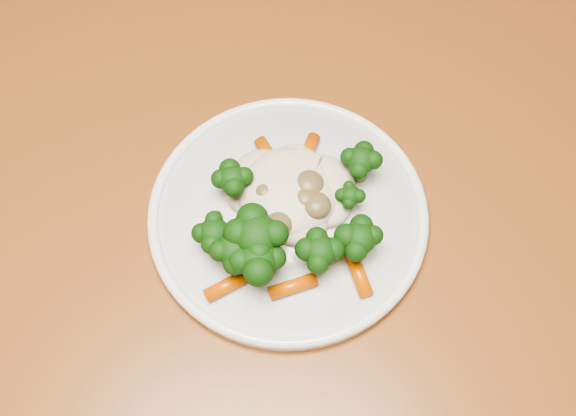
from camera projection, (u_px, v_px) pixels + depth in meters
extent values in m
cube|color=brown|center=(231.00, 213.00, 0.66)|extent=(1.35, 1.11, 0.04)
cube|color=brown|center=(497.00, 73.00, 1.21)|extent=(0.08, 0.08, 0.71)
cylinder|color=white|center=(288.00, 216.00, 0.63)|extent=(0.24, 0.24, 0.01)
ellipsoid|color=beige|center=(289.00, 187.00, 0.62)|extent=(0.10, 0.09, 0.04)
ellipsoid|color=black|center=(236.00, 256.00, 0.59)|extent=(0.05, 0.05, 0.04)
ellipsoid|color=black|center=(258.00, 266.00, 0.58)|extent=(0.05, 0.05, 0.05)
ellipsoid|color=black|center=(320.00, 257.00, 0.59)|extent=(0.04, 0.04, 0.04)
ellipsoid|color=black|center=(359.00, 244.00, 0.59)|extent=(0.04, 0.04, 0.04)
ellipsoid|color=black|center=(349.00, 200.00, 0.62)|extent=(0.03, 0.03, 0.03)
ellipsoid|color=black|center=(360.00, 167.00, 0.63)|extent=(0.04, 0.04, 0.04)
ellipsoid|color=black|center=(233.00, 185.00, 0.62)|extent=(0.04, 0.04, 0.04)
ellipsoid|color=black|center=(215.00, 239.00, 0.60)|extent=(0.04, 0.04, 0.04)
ellipsoid|color=black|center=(258.00, 244.00, 0.58)|extent=(0.06, 0.06, 0.05)
cylinder|color=#D35704|center=(270.00, 158.00, 0.65)|extent=(0.03, 0.04, 0.01)
cylinder|color=#D35704|center=(306.00, 155.00, 0.65)|extent=(0.03, 0.04, 0.01)
cylinder|color=#D35704|center=(334.00, 184.00, 0.63)|extent=(0.04, 0.04, 0.01)
cylinder|color=#D35704|center=(222.00, 237.00, 0.61)|extent=(0.03, 0.05, 0.01)
cylinder|color=#D35704|center=(227.00, 286.00, 0.59)|extent=(0.04, 0.03, 0.01)
cylinder|color=#D35704|center=(293.00, 286.00, 0.59)|extent=(0.04, 0.03, 0.01)
cylinder|color=#D35704|center=(358.00, 271.00, 0.60)|extent=(0.03, 0.05, 0.01)
cylinder|color=#D35704|center=(303.00, 189.00, 0.62)|extent=(0.01, 0.05, 0.01)
ellipsoid|color=brown|center=(308.00, 185.00, 0.62)|extent=(0.03, 0.03, 0.02)
ellipsoid|color=brown|center=(316.00, 206.00, 0.61)|extent=(0.03, 0.03, 0.02)
ellipsoid|color=brown|center=(265.00, 192.00, 0.61)|extent=(0.02, 0.02, 0.01)
ellipsoid|color=brown|center=(278.00, 224.00, 0.60)|extent=(0.02, 0.02, 0.02)
ellipsoid|color=brown|center=(305.00, 198.00, 0.61)|extent=(0.02, 0.02, 0.02)
cube|color=#CCAF88|center=(279.00, 164.00, 0.63)|extent=(0.02, 0.02, 0.01)
cube|color=#CCAF88|center=(307.00, 163.00, 0.63)|extent=(0.03, 0.02, 0.01)
cube|color=#CCAF88|center=(263.00, 167.00, 0.63)|extent=(0.02, 0.02, 0.01)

